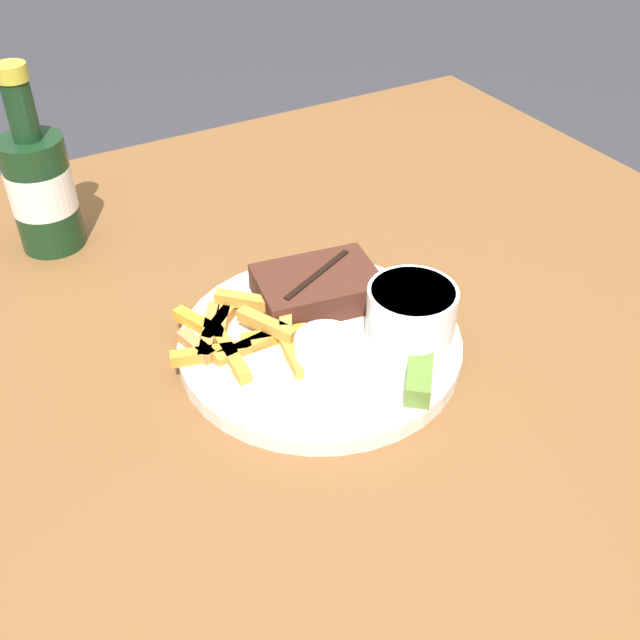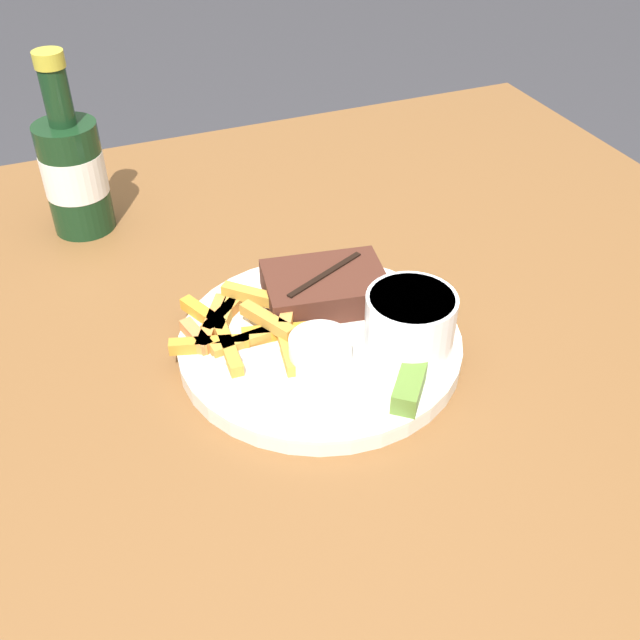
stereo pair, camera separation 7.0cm
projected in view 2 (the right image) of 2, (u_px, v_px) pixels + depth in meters
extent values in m
cube|color=brown|center=(320.00, 366.00, 0.74)|extent=(1.13, 1.06, 0.04)
cylinder|color=brown|center=(468.00, 290.00, 1.45)|extent=(0.06, 0.06, 0.68)
cylinder|color=silver|center=(320.00, 345.00, 0.72)|extent=(0.27, 0.27, 0.01)
cylinder|color=white|center=(320.00, 338.00, 0.72)|extent=(0.27, 0.27, 0.00)
cube|color=#472319|center=(325.00, 287.00, 0.75)|extent=(0.13, 0.10, 0.03)
cube|color=black|center=(325.00, 274.00, 0.74)|extent=(0.10, 0.05, 0.00)
cube|color=gold|center=(255.00, 296.00, 0.74)|extent=(0.06, 0.06, 0.01)
cube|color=#D18A40|center=(288.00, 310.00, 0.72)|extent=(0.03, 0.05, 0.01)
cube|color=#C68935|center=(246.00, 341.00, 0.70)|extent=(0.07, 0.02, 0.01)
cube|color=gold|center=(225.00, 316.00, 0.73)|extent=(0.04, 0.05, 0.01)
cube|color=#CE7C41|center=(196.00, 336.00, 0.71)|extent=(0.02, 0.05, 0.01)
cube|color=orange|center=(274.00, 333.00, 0.71)|extent=(0.06, 0.03, 0.01)
cube|color=gold|center=(286.00, 346.00, 0.70)|extent=(0.02, 0.07, 0.01)
cube|color=orange|center=(212.00, 323.00, 0.72)|extent=(0.05, 0.08, 0.01)
cube|color=#CA8930|center=(227.00, 345.00, 0.70)|extent=(0.02, 0.08, 0.01)
cube|color=#BF8733|center=(267.00, 320.00, 0.71)|extent=(0.04, 0.06, 0.01)
cube|color=orange|center=(209.00, 345.00, 0.70)|extent=(0.08, 0.03, 0.01)
cube|color=#CA7B32|center=(226.00, 312.00, 0.74)|extent=(0.06, 0.06, 0.01)
cube|color=orange|center=(203.00, 314.00, 0.73)|extent=(0.03, 0.06, 0.01)
cylinder|color=white|center=(410.00, 325.00, 0.68)|extent=(0.08, 0.08, 0.06)
cylinder|color=beige|center=(412.00, 303.00, 0.67)|extent=(0.08, 0.08, 0.01)
cylinder|color=silver|center=(320.00, 351.00, 0.68)|extent=(0.06, 0.06, 0.03)
cylinder|color=#C67A4C|center=(320.00, 342.00, 0.67)|extent=(0.05, 0.05, 0.01)
cube|color=#567A2D|center=(410.00, 385.00, 0.65)|extent=(0.05, 0.06, 0.02)
cube|color=#B7B7BC|center=(238.00, 355.00, 0.69)|extent=(0.10, 0.01, 0.00)
cube|color=#B7B7BC|center=(308.00, 341.00, 0.71)|extent=(0.03, 0.00, 0.00)
cube|color=#B7B7BC|center=(307.00, 338.00, 0.71)|extent=(0.03, 0.00, 0.00)
cube|color=#B7B7BC|center=(305.00, 335.00, 0.71)|extent=(0.03, 0.00, 0.00)
cylinder|color=#143319|center=(75.00, 178.00, 0.87)|extent=(0.07, 0.07, 0.13)
cylinder|color=silver|center=(74.00, 173.00, 0.86)|extent=(0.07, 0.07, 0.05)
cylinder|color=#143319|center=(57.00, 96.00, 0.81)|extent=(0.03, 0.03, 0.06)
cylinder|color=gold|center=(49.00, 59.00, 0.78)|extent=(0.03, 0.03, 0.02)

